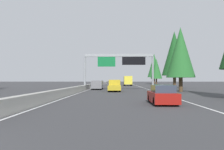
{
  "coord_description": "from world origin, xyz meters",
  "views": [
    {
      "loc": [
        -5.58,
        -5.66,
        1.88
      ],
      "look_at": [
        51.97,
        -4.3,
        2.99
      ],
      "focal_mm": 38.44,
      "sensor_mm": 36.0,
      "label": 1
    }
  ],
  "objects_px": {
    "conifer_right_mid": "(174,53)",
    "conifer_right_far": "(156,69)",
    "sedan_mid_center": "(162,95)",
    "sedan_mid_left": "(116,83)",
    "pickup_near_right": "(115,86)",
    "conifer_right_distant": "(154,66)",
    "minivan_far_left": "(97,84)",
    "sign_gantry_overhead": "(120,61)",
    "box_truck_distant_b": "(128,80)",
    "conifer_right_near": "(181,52)"
  },
  "relations": [
    {
      "from": "conifer_right_mid",
      "to": "pickup_near_right",
      "type": "bearing_deg",
      "value": 140.09
    },
    {
      "from": "pickup_near_right",
      "to": "sedan_mid_left",
      "type": "bearing_deg",
      "value": -0.07
    },
    {
      "from": "conifer_right_far",
      "to": "sedan_mid_center",
      "type": "bearing_deg",
      "value": 171.18
    },
    {
      "from": "conifer_right_distant",
      "to": "pickup_near_right",
      "type": "bearing_deg",
      "value": 166.39
    },
    {
      "from": "sign_gantry_overhead",
      "to": "sedan_mid_center",
      "type": "xyz_separation_m",
      "value": [
        -24.73,
        -3.08,
        -4.52
      ]
    },
    {
      "from": "minivan_far_left",
      "to": "sedan_mid_center",
      "type": "bearing_deg",
      "value": -164.78
    },
    {
      "from": "sedan_mid_left",
      "to": "conifer_right_near",
      "type": "distance_m",
      "value": 54.31
    },
    {
      "from": "pickup_near_right",
      "to": "conifer_right_far",
      "type": "height_order",
      "value": "conifer_right_far"
    },
    {
      "from": "conifer_right_far",
      "to": "conifer_right_distant",
      "type": "distance_m",
      "value": 14.1
    },
    {
      "from": "sedan_mid_left",
      "to": "minivan_far_left",
      "type": "distance_m",
      "value": 45.09
    },
    {
      "from": "sedan_mid_center",
      "to": "conifer_right_far",
      "type": "height_order",
      "value": "conifer_right_far"
    },
    {
      "from": "sign_gantry_overhead",
      "to": "sedan_mid_left",
      "type": "bearing_deg",
      "value": 0.98
    },
    {
      "from": "sign_gantry_overhead",
      "to": "conifer_right_far",
      "type": "bearing_deg",
      "value": -16.07
    },
    {
      "from": "sedan_mid_left",
      "to": "conifer_right_mid",
      "type": "distance_m",
      "value": 38.97
    },
    {
      "from": "box_truck_distant_b",
      "to": "sedan_mid_center",
      "type": "bearing_deg",
      "value": -179.69
    },
    {
      "from": "pickup_near_right",
      "to": "minivan_far_left",
      "type": "height_order",
      "value": "pickup_near_right"
    },
    {
      "from": "minivan_far_left",
      "to": "conifer_right_distant",
      "type": "relative_size",
      "value": 0.37
    },
    {
      "from": "pickup_near_right",
      "to": "sedan_mid_left",
      "type": "distance_m",
      "value": 51.92
    },
    {
      "from": "box_truck_distant_b",
      "to": "conifer_right_distant",
      "type": "bearing_deg",
      "value": -21.23
    },
    {
      "from": "sedan_mid_center",
      "to": "pickup_near_right",
      "type": "height_order",
      "value": "pickup_near_right"
    },
    {
      "from": "sedan_mid_center",
      "to": "minivan_far_left",
      "type": "xyz_separation_m",
      "value": [
        26.92,
        7.32,
        0.27
      ]
    },
    {
      "from": "sign_gantry_overhead",
      "to": "conifer_right_near",
      "type": "distance_m",
      "value": 11.16
    },
    {
      "from": "conifer_right_near",
      "to": "conifer_right_distant",
      "type": "distance_m",
      "value": 72.23
    },
    {
      "from": "sedan_mid_center",
      "to": "sedan_mid_left",
      "type": "relative_size",
      "value": 1.0
    },
    {
      "from": "pickup_near_right",
      "to": "conifer_right_near",
      "type": "relative_size",
      "value": 0.56
    },
    {
      "from": "sedan_mid_left",
      "to": "conifer_right_near",
      "type": "height_order",
      "value": "conifer_right_near"
    },
    {
      "from": "sign_gantry_overhead",
      "to": "conifer_right_distant",
      "type": "height_order",
      "value": "conifer_right_distant"
    },
    {
      "from": "minivan_far_left",
      "to": "pickup_near_right",
      "type": "bearing_deg",
      "value": -154.21
    },
    {
      "from": "sign_gantry_overhead",
      "to": "conifer_right_mid",
      "type": "bearing_deg",
      "value": -48.09
    },
    {
      "from": "sedan_mid_center",
      "to": "pickup_near_right",
      "type": "distance_m",
      "value": 20.34
    },
    {
      "from": "sedan_mid_center",
      "to": "sedan_mid_left",
      "type": "xyz_separation_m",
      "value": [
        71.88,
        3.89,
        0.0
      ]
    },
    {
      "from": "pickup_near_right",
      "to": "sedan_mid_left",
      "type": "xyz_separation_m",
      "value": [
        51.92,
        -0.06,
        -0.23
      ]
    },
    {
      "from": "sedan_mid_left",
      "to": "conifer_right_distant",
      "type": "bearing_deg",
      "value": -42.21
    },
    {
      "from": "sign_gantry_overhead",
      "to": "conifer_right_far",
      "type": "height_order",
      "value": "conifer_right_far"
    },
    {
      "from": "conifer_right_mid",
      "to": "conifer_right_far",
      "type": "height_order",
      "value": "conifer_right_mid"
    },
    {
      "from": "box_truck_distant_b",
      "to": "conifer_right_near",
      "type": "bearing_deg",
      "value": -169.86
    },
    {
      "from": "conifer_right_mid",
      "to": "conifer_right_far",
      "type": "bearing_deg",
      "value": -3.47
    },
    {
      "from": "sedan_mid_left",
      "to": "conifer_right_distant",
      "type": "xyz_separation_m",
      "value": [
        18.82,
        -17.07,
        7.62
      ]
    },
    {
      "from": "minivan_far_left",
      "to": "conifer_right_mid",
      "type": "height_order",
      "value": "conifer_right_mid"
    },
    {
      "from": "pickup_near_right",
      "to": "conifer_right_distant",
      "type": "bearing_deg",
      "value": -13.61
    },
    {
      "from": "sedan_mid_left",
      "to": "conifer_right_near",
      "type": "xyz_separation_m",
      "value": [
        -53.06,
        -10.24,
        5.43
      ]
    },
    {
      "from": "pickup_near_right",
      "to": "sign_gantry_overhead",
      "type": "bearing_deg",
      "value": -10.35
    },
    {
      "from": "box_truck_distant_b",
      "to": "conifer_right_mid",
      "type": "distance_m",
      "value": 23.13
    },
    {
      "from": "sign_gantry_overhead",
      "to": "conifer_right_mid",
      "type": "relative_size",
      "value": 0.98
    },
    {
      "from": "sign_gantry_overhead",
      "to": "sedan_mid_left",
      "type": "relative_size",
      "value": 2.88
    },
    {
      "from": "sedan_mid_center",
      "to": "conifer_right_mid",
      "type": "height_order",
      "value": "conifer_right_mid"
    },
    {
      "from": "conifer_right_far",
      "to": "sign_gantry_overhead",
      "type": "bearing_deg",
      "value": 163.93
    },
    {
      "from": "pickup_near_right",
      "to": "conifer_right_near",
      "type": "height_order",
      "value": "conifer_right_near"
    },
    {
      "from": "conifer_right_near",
      "to": "minivan_far_left",
      "type": "bearing_deg",
      "value": 59.35
    },
    {
      "from": "sign_gantry_overhead",
      "to": "conifer_right_distant",
      "type": "relative_size",
      "value": 0.93
    }
  ]
}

